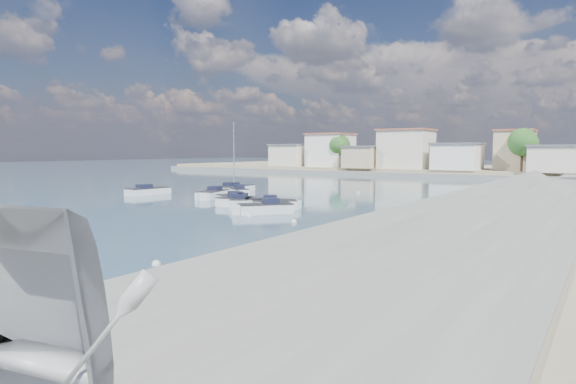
% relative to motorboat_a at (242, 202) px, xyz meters
% --- Properties ---
extents(ground, '(400.00, 400.00, 0.00)m').
position_rel_motorboat_a_xyz_m(ground, '(6.97, 27.70, -0.38)').
color(ground, '#2C4859').
rests_on(ground, ground).
extents(seawall_walkway, '(5.00, 90.00, 1.80)m').
position_rel_motorboat_a_xyz_m(seawall_walkway, '(25.47, 0.70, 0.52)').
color(seawall_walkway, slate).
rests_on(seawall_walkway, ground).
extents(breakwater, '(2.00, 31.02, 0.35)m').
position_rel_motorboat_a_xyz_m(breakwater, '(13.88, 0.39, -0.21)').
color(breakwater, black).
rests_on(breakwater, ground).
extents(far_shore_land, '(160.00, 40.00, 1.40)m').
position_rel_motorboat_a_xyz_m(far_shore_land, '(6.97, 79.70, 0.32)').
color(far_shore_land, gray).
rests_on(far_shore_land, ground).
extents(far_shore_quay, '(160.00, 2.50, 0.80)m').
position_rel_motorboat_a_xyz_m(far_shore_quay, '(6.97, 58.70, 0.02)').
color(far_shore_quay, slate).
rests_on(far_shore_quay, ground).
extents(far_town, '(113.01, 12.80, 8.35)m').
position_rel_motorboat_a_xyz_m(far_town, '(17.69, 64.62, 4.56)').
color(far_town, beige).
rests_on(far_town, far_shore_land).
extents(shore_trees, '(74.56, 38.32, 7.92)m').
position_rel_motorboat_a_xyz_m(shore_trees, '(15.31, 55.81, 5.84)').
color(shore_trees, '#38281E').
rests_on(shore_trees, ground).
extents(motorboat_a, '(3.23, 4.27, 1.48)m').
position_rel_motorboat_a_xyz_m(motorboat_a, '(0.00, 0.00, 0.00)').
color(motorboat_a, white).
rests_on(motorboat_a, ground).
extents(motorboat_b, '(4.03, 3.83, 1.48)m').
position_rel_motorboat_a_xyz_m(motorboat_b, '(3.89, 0.17, -0.00)').
color(motorboat_b, white).
rests_on(motorboat_b, ground).
extents(motorboat_c, '(5.06, 3.41, 1.48)m').
position_rel_motorboat_a_xyz_m(motorboat_c, '(-2.32, 1.29, 0.00)').
color(motorboat_c, white).
rests_on(motorboat_c, ground).
extents(motorboat_d, '(4.32, 4.66, 1.48)m').
position_rel_motorboat_a_xyz_m(motorboat_d, '(4.64, -2.98, -0.00)').
color(motorboat_d, white).
rests_on(motorboat_d, ground).
extents(motorboat_e, '(2.62, 5.91, 1.48)m').
position_rel_motorboat_a_xyz_m(motorboat_e, '(-16.92, 3.25, -0.00)').
color(motorboat_e, white).
rests_on(motorboat_e, ground).
extents(motorboat_f, '(4.04, 3.50, 1.48)m').
position_rel_motorboat_a_xyz_m(motorboat_f, '(-7.53, 8.37, -0.00)').
color(motorboat_f, white).
rests_on(motorboat_f, ground).
extents(motorboat_g, '(3.15, 5.52, 1.48)m').
position_rel_motorboat_a_xyz_m(motorboat_g, '(-7.79, 4.15, 0.00)').
color(motorboat_g, white).
rests_on(motorboat_g, ground).
extents(motorboat_h, '(5.67, 2.47, 1.48)m').
position_rel_motorboat_a_xyz_m(motorboat_h, '(0.40, -0.06, -0.00)').
color(motorboat_h, white).
rests_on(motorboat_h, ground).
extents(sailboat, '(2.46, 6.95, 9.00)m').
position_rel_motorboat_a_xyz_m(sailboat, '(-10.71, 11.67, 0.03)').
color(sailboat, white).
rests_on(sailboat, ground).
extents(mooring_buoys, '(16.79, 39.30, 0.41)m').
position_rel_motorboat_a_xyz_m(mooring_buoys, '(11.21, 1.41, -0.33)').
color(mooring_buoys, silver).
rests_on(mooring_buoys, ground).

